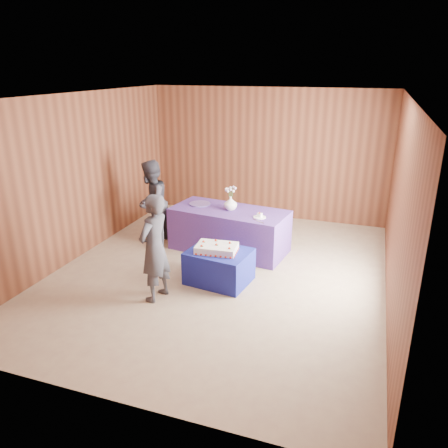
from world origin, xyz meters
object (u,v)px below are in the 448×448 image
at_px(sheet_cake, 217,248).
at_px(guest_left, 154,248).
at_px(guest_right, 151,203).
at_px(cake_table, 219,266).
at_px(serving_table, 229,230).
at_px(vase, 231,203).

bearing_deg(sheet_cake, guest_left, -136.05).
relative_size(sheet_cake, guest_right, 0.42).
xyz_separation_m(cake_table, sheet_cake, (-0.03, -0.03, 0.30)).
bearing_deg(serving_table, guest_right, -165.07).
xyz_separation_m(vase, guest_left, (-0.44, -1.97, -0.11)).
bearing_deg(serving_table, vase, 45.04).
relative_size(cake_table, serving_table, 0.45).
xyz_separation_m(serving_table, sheet_cake, (0.21, -1.23, 0.18)).
relative_size(serving_table, guest_left, 1.31).
relative_size(cake_table, vase, 3.82).
xyz_separation_m(cake_table, guest_left, (-0.66, -0.76, 0.51)).
bearing_deg(guest_left, serving_table, 177.98).
xyz_separation_m(sheet_cake, guest_left, (-0.63, -0.73, 0.21)).
distance_m(cake_table, serving_table, 1.23).
bearing_deg(cake_table, sheet_cake, -126.38).
relative_size(vase, guest_left, 0.15).
bearing_deg(vase, cake_table, -79.82).
xyz_separation_m(vase, guest_right, (-1.43, -0.19, -0.09)).
bearing_deg(sheet_cake, guest_right, 141.99).
bearing_deg(vase, guest_left, -102.67).
xyz_separation_m(sheet_cake, guest_right, (-1.62, 1.05, 0.22)).
bearing_deg(guest_left, guest_right, -140.75).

